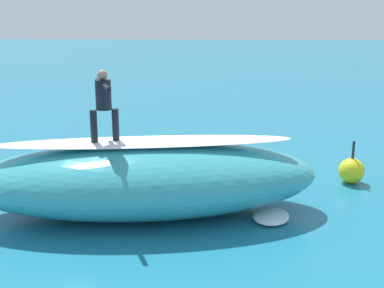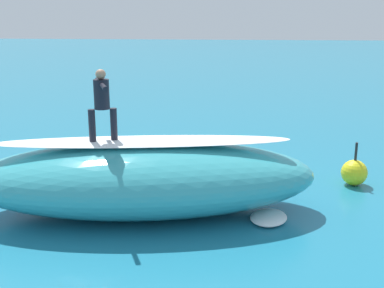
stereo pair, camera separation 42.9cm
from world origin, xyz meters
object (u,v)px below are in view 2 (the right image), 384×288
(surfboard_riding, at_px, (104,142))
(surfer_riding, at_px, (102,100))
(surfboard_paddling, at_px, (261,174))
(surfer_paddling, at_px, (266,169))
(buoy_marker, at_px, (354,172))

(surfboard_riding, distance_m, surfer_riding, 0.93)
(surfboard_paddling, bearing_deg, surfer_paddling, -180.00)
(surfer_paddling, distance_m, buoy_marker, 2.28)
(surfboard_riding, height_order, surfer_riding, surfer_riding)
(buoy_marker, bearing_deg, surfboard_riding, 21.47)
(surfboard_paddling, distance_m, surfer_paddling, 0.23)
(surfboard_paddling, xyz_separation_m, buoy_marker, (-2.33, 0.57, 0.30))
(surfer_riding, relative_size, buoy_marker, 1.35)
(surfer_paddling, relative_size, buoy_marker, 1.35)
(surfboard_paddling, height_order, surfer_paddling, surfer_paddling)
(surfer_riding, relative_size, surfer_paddling, 1.00)
(surfer_riding, xyz_separation_m, surfboard_paddling, (-3.58, -2.89, -2.53))
(surfer_riding, bearing_deg, surfboard_paddling, -162.29)
(surfboard_paddling, height_order, buoy_marker, buoy_marker)
(surfboard_paddling, bearing_deg, surfer_riding, 79.64)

